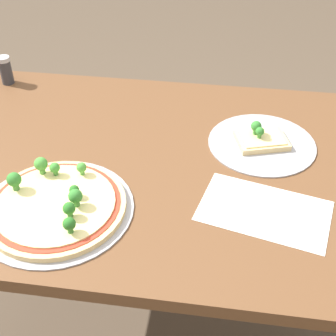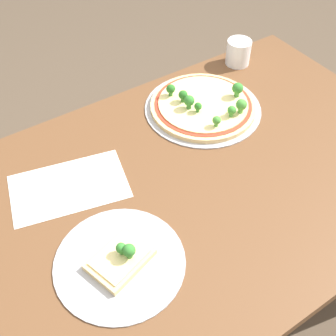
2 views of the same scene
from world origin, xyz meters
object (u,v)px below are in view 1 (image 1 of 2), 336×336
at_px(dining_table, 149,185).
at_px(pizza_tray_whole, 56,205).
at_px(pizza_tray_slice, 261,141).
at_px(condiment_shaker, 6,70).

relative_size(dining_table, pizza_tray_whole, 3.69).
xyz_separation_m(pizza_tray_whole, pizza_tray_slice, (-0.47, -0.33, -0.00)).
height_order(dining_table, pizza_tray_whole, pizza_tray_whole).
distance_m(dining_table, pizza_tray_slice, 0.33).
bearing_deg(condiment_shaker, dining_table, 147.12).
bearing_deg(pizza_tray_whole, pizza_tray_slice, -145.15).
distance_m(dining_table, condiment_shaker, 0.65).
distance_m(pizza_tray_whole, pizza_tray_slice, 0.57).
bearing_deg(pizza_tray_whole, condiment_shaker, -57.56).
relative_size(pizza_tray_whole, pizza_tray_slice, 1.22).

